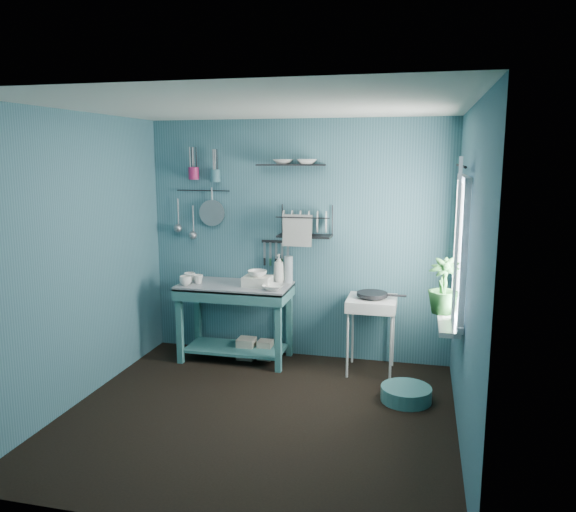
% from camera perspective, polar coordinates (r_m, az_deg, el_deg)
% --- Properties ---
extents(floor, '(3.20, 3.20, 0.00)m').
position_cam_1_polar(floor, '(4.87, -3.02, -15.80)').
color(floor, black).
rests_on(floor, ground).
extents(ceiling, '(3.20, 3.20, 0.00)m').
position_cam_1_polar(ceiling, '(4.39, -3.34, 14.99)').
color(ceiling, silver).
rests_on(ceiling, ground).
extents(wall_back, '(3.20, 0.00, 3.20)m').
position_cam_1_polar(wall_back, '(5.89, 1.00, 1.59)').
color(wall_back, '#376572').
rests_on(wall_back, ground).
extents(wall_front, '(3.20, 0.00, 3.20)m').
position_cam_1_polar(wall_front, '(3.10, -11.18, -6.56)').
color(wall_front, '#376572').
rests_on(wall_front, ground).
extents(wall_left, '(0.00, 3.00, 3.00)m').
position_cam_1_polar(wall_left, '(5.15, -20.50, -0.32)').
color(wall_left, '#376572').
rests_on(wall_left, ground).
extents(wall_right, '(0.00, 3.00, 3.00)m').
position_cam_1_polar(wall_right, '(4.29, 17.76, -2.15)').
color(wall_right, '#376572').
rests_on(wall_right, ground).
extents(work_counter, '(1.21, 0.71, 0.82)m').
position_cam_1_polar(work_counter, '(5.95, -5.35, -6.69)').
color(work_counter, '#35706F').
rests_on(work_counter, floor).
extents(mug_left, '(0.12, 0.12, 0.10)m').
position_cam_1_polar(mug_left, '(5.86, -10.38, -2.47)').
color(mug_left, white).
rests_on(mug_left, work_counter).
extents(mug_mid, '(0.14, 0.14, 0.09)m').
position_cam_1_polar(mug_mid, '(5.91, -9.10, -2.34)').
color(mug_mid, white).
rests_on(mug_mid, work_counter).
extents(mug_right, '(0.17, 0.17, 0.10)m').
position_cam_1_polar(mug_right, '(6.01, -9.94, -2.14)').
color(mug_right, white).
rests_on(mug_right, work_counter).
extents(wash_tub, '(0.28, 0.22, 0.10)m').
position_cam_1_polar(wash_tub, '(5.74, -3.13, -2.57)').
color(wash_tub, silver).
rests_on(wash_tub, work_counter).
extents(tub_bowl, '(0.19, 0.19, 0.06)m').
position_cam_1_polar(tub_bowl, '(5.72, -3.14, -1.78)').
color(tub_bowl, white).
rests_on(tub_bowl, wash_tub).
extents(soap_bottle, '(0.11, 0.12, 0.30)m').
position_cam_1_polar(soap_bottle, '(5.88, -0.94, -1.25)').
color(soap_bottle, silver).
rests_on(soap_bottle, work_counter).
extents(water_bottle, '(0.09, 0.09, 0.28)m').
position_cam_1_polar(water_bottle, '(5.88, 0.05, -1.35)').
color(water_bottle, '#AAB9BD').
rests_on(water_bottle, work_counter).
extents(counter_bowl, '(0.22, 0.22, 0.05)m').
position_cam_1_polar(counter_bowl, '(5.57, -1.53, -3.20)').
color(counter_bowl, white).
rests_on(counter_bowl, work_counter).
extents(hotplate_stand, '(0.55, 0.55, 0.76)m').
position_cam_1_polar(hotplate_stand, '(5.67, 8.43, -7.94)').
color(hotplate_stand, silver).
rests_on(hotplate_stand, floor).
extents(frying_pan, '(0.30, 0.30, 0.03)m').
position_cam_1_polar(frying_pan, '(5.55, 8.54, -3.86)').
color(frying_pan, black).
rests_on(frying_pan, hotplate_stand).
extents(knife_strip, '(0.32, 0.02, 0.03)m').
position_cam_1_polar(knife_strip, '(5.92, -1.19, 1.47)').
color(knife_strip, black).
rests_on(knife_strip, wall_back).
extents(dish_rack, '(0.57, 0.29, 0.32)m').
position_cam_1_polar(dish_rack, '(5.72, 1.72, 3.54)').
color(dish_rack, black).
rests_on(dish_rack, wall_back).
extents(upper_shelf, '(0.71, 0.24, 0.01)m').
position_cam_1_polar(upper_shelf, '(5.74, 0.32, 9.24)').
color(upper_shelf, black).
rests_on(upper_shelf, wall_back).
extents(shelf_bowl_left, '(0.22, 0.22, 0.05)m').
position_cam_1_polar(shelf_bowl_left, '(5.76, -0.48, 9.11)').
color(shelf_bowl_left, white).
rests_on(shelf_bowl_left, upper_shelf).
extents(shelf_bowl_right, '(0.23, 0.23, 0.05)m').
position_cam_1_polar(shelf_bowl_right, '(5.71, 1.92, 9.08)').
color(shelf_bowl_right, white).
rests_on(shelf_bowl_right, upper_shelf).
extents(utensil_cup_magenta, '(0.11, 0.11, 0.13)m').
position_cam_1_polar(utensil_cup_magenta, '(6.09, -9.56, 8.28)').
color(utensil_cup_magenta, '#A71E53').
rests_on(utensil_cup_magenta, wall_back).
extents(utensil_cup_teal, '(0.11, 0.11, 0.13)m').
position_cam_1_polar(utensil_cup_teal, '(6.00, -7.40, 8.09)').
color(utensil_cup_teal, '#386A75').
rests_on(utensil_cup_teal, wall_back).
extents(colander, '(0.28, 0.03, 0.28)m').
position_cam_1_polar(colander, '(6.08, -7.74, 4.36)').
color(colander, '#93969A').
rests_on(colander, wall_back).
extents(ladle_outer, '(0.01, 0.01, 0.30)m').
position_cam_1_polar(ladle_outer, '(6.24, -11.10, 4.36)').
color(ladle_outer, '#93969A').
rests_on(ladle_outer, wall_back).
extents(ladle_inner, '(0.01, 0.01, 0.30)m').
position_cam_1_polar(ladle_inner, '(6.18, -9.62, 3.68)').
color(ladle_inner, '#93969A').
rests_on(ladle_inner, wall_back).
extents(hook_rail, '(0.60, 0.01, 0.01)m').
position_cam_1_polar(hook_rail, '(6.12, -8.63, 6.59)').
color(hook_rail, black).
rests_on(hook_rail, wall_back).
extents(window_glass, '(0.00, 1.10, 1.10)m').
position_cam_1_polar(window_glass, '(4.71, 17.29, 0.78)').
color(window_glass, white).
rests_on(window_glass, wall_right).
extents(windowsill, '(0.16, 0.95, 0.04)m').
position_cam_1_polar(windowsill, '(4.83, 15.91, -6.09)').
color(windowsill, silver).
rests_on(windowsill, wall_right).
extents(curtain, '(0.00, 1.35, 1.35)m').
position_cam_1_polar(curtain, '(4.40, 16.73, 0.84)').
color(curtain, silver).
rests_on(curtain, wall_right).
extents(curtain_rod, '(0.02, 1.05, 0.02)m').
position_cam_1_polar(curtain_rod, '(4.65, 17.16, 8.74)').
color(curtain_rod, black).
rests_on(curtain_rod, wall_right).
extents(potted_plant, '(0.31, 0.31, 0.46)m').
position_cam_1_polar(potted_plant, '(4.84, 15.51, -2.96)').
color(potted_plant, '#276129').
rests_on(potted_plant, windowsill).
extents(storage_tin_large, '(0.18, 0.18, 0.22)m').
position_cam_1_polar(storage_tin_large, '(6.06, -4.24, -9.33)').
color(storage_tin_large, tan).
rests_on(storage_tin_large, floor).
extents(storage_tin_small, '(0.15, 0.15, 0.20)m').
position_cam_1_polar(storage_tin_small, '(6.03, -2.32, -9.49)').
color(storage_tin_small, tan).
rests_on(storage_tin_small, floor).
extents(floor_basin, '(0.44, 0.44, 0.13)m').
position_cam_1_polar(floor_basin, '(5.18, 11.90, -13.55)').
color(floor_basin, teal).
rests_on(floor_basin, floor).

